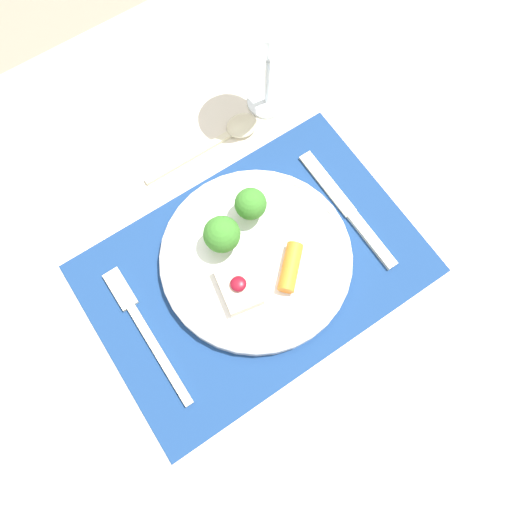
% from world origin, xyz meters
% --- Properties ---
extents(ground_plane, '(8.00, 8.00, 0.00)m').
position_xyz_m(ground_plane, '(0.00, 0.00, 0.00)').
color(ground_plane, gray).
extents(dining_table, '(1.56, 1.03, 0.75)m').
position_xyz_m(dining_table, '(0.00, 0.00, 0.66)').
color(dining_table, beige).
rests_on(dining_table, ground_plane).
extents(placemat, '(0.47, 0.32, 0.00)m').
position_xyz_m(placemat, '(0.00, 0.00, 0.75)').
color(placemat, navy).
rests_on(placemat, dining_table).
extents(dinner_plate, '(0.27, 0.27, 0.08)m').
position_xyz_m(dinner_plate, '(0.01, 0.01, 0.76)').
color(dinner_plate, white).
rests_on(dinner_plate, placemat).
extents(fork, '(0.02, 0.22, 0.01)m').
position_xyz_m(fork, '(-0.17, 0.02, 0.75)').
color(fork, beige).
rests_on(fork, placemat).
extents(knife, '(0.02, 0.22, 0.01)m').
position_xyz_m(knife, '(0.17, -0.01, 0.75)').
color(knife, beige).
rests_on(knife, placemat).
extents(spoon, '(0.20, 0.04, 0.01)m').
position_xyz_m(spoon, '(0.09, 0.21, 0.75)').
color(spoon, beige).
rests_on(spoon, dining_table).
extents(wine_glass_near, '(0.09, 0.09, 0.19)m').
position_xyz_m(wine_glass_near, '(0.17, 0.22, 0.88)').
color(wine_glass_near, white).
rests_on(wine_glass_near, dining_table).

